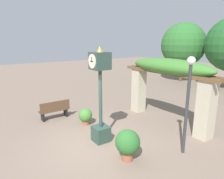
% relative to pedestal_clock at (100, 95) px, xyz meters
% --- Properties ---
extents(ground_plane, '(60.00, 60.00, 0.00)m').
position_rel_pedestal_clock_xyz_m(ground_plane, '(0.14, -0.30, -1.77)').
color(ground_plane, '#7F6B5B').
extents(pedestal_clock, '(0.59, 0.64, 3.46)m').
position_rel_pedestal_clock_xyz_m(pedestal_clock, '(0.00, 0.00, 0.00)').
color(pedestal_clock, '#2D473D').
rests_on(pedestal_clock, ground).
extents(pergola, '(4.88, 1.15, 2.91)m').
position_rel_pedestal_clock_xyz_m(pergola, '(0.14, 3.38, 0.39)').
color(pergola, '#BCB299').
rests_on(pergola, ground).
extents(potted_plant_near_left, '(0.60, 0.60, 0.75)m').
position_rel_pedestal_clock_xyz_m(potted_plant_near_left, '(-1.65, 0.20, -1.34)').
color(potted_plant_near_left, '#9E563D').
rests_on(potted_plant_near_left, ground).
extents(potted_plant_near_right, '(0.78, 0.78, 1.00)m').
position_rel_pedestal_clock_xyz_m(potted_plant_near_right, '(1.52, 0.04, -1.19)').
color(potted_plant_near_right, '#9E563D').
rests_on(potted_plant_near_right, ground).
extents(park_bench, '(0.42, 1.41, 0.89)m').
position_rel_pedestal_clock_xyz_m(park_bench, '(-3.12, -0.68, -1.34)').
color(park_bench, brown).
rests_on(park_bench, ground).
extents(lamp_post, '(0.26, 0.26, 3.19)m').
position_rel_pedestal_clock_xyz_m(lamp_post, '(2.24, 1.84, 0.28)').
color(lamp_post, '#333338').
rests_on(lamp_post, ground).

